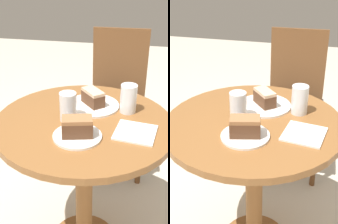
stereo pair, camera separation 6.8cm
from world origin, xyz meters
The scene contains 9 objects.
table centered at (0.00, 0.00, 0.59)m, with size 0.78×0.78×0.76m.
chair centered at (0.08, 0.82, 0.49)m, with size 0.41×0.45×0.95m.
plate_near centered at (0.02, 0.14, 0.77)m, with size 0.25×0.25×0.01m.
plate_far centered at (0.00, -0.14, 0.77)m, with size 0.19×0.19×0.01m.
cake_slice_near centered at (0.02, 0.14, 0.81)m, with size 0.12×0.13×0.07m.
cake_slice_far centered at (0.00, -0.14, 0.81)m, with size 0.13×0.10×0.08m.
glass_lemonade centered at (0.18, 0.12, 0.82)m, with size 0.07×0.07×0.13m.
glass_water centered at (-0.07, -0.01, 0.82)m, with size 0.07×0.07×0.13m.
napkin_stack centered at (0.22, -0.07, 0.77)m, with size 0.18×0.18×0.01m.
Camera 1 is at (0.22, -1.15, 1.42)m, focal length 50.00 mm.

